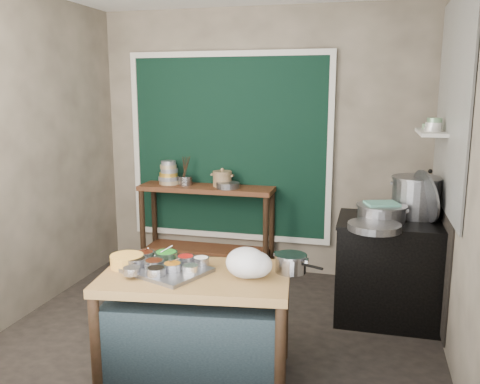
% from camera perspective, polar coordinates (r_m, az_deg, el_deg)
% --- Properties ---
extents(floor, '(3.50, 3.00, 0.02)m').
position_cam_1_polar(floor, '(4.41, -1.98, -15.08)').
color(floor, '#2B2521').
rests_on(floor, ground).
extents(back_wall, '(3.50, 0.02, 2.80)m').
position_cam_1_polar(back_wall, '(5.45, 2.43, 5.49)').
color(back_wall, gray).
rests_on(back_wall, floor).
extents(left_wall, '(0.02, 3.00, 2.80)m').
position_cam_1_polar(left_wall, '(4.80, -22.76, 3.84)').
color(left_wall, gray).
rests_on(left_wall, floor).
extents(right_wall, '(0.02, 3.00, 2.80)m').
position_cam_1_polar(right_wall, '(3.88, 23.68, 2.21)').
color(right_wall, gray).
rests_on(right_wall, floor).
extents(curtain_panel, '(2.10, 0.02, 1.90)m').
position_cam_1_polar(curtain_panel, '(5.50, -1.24, 5.02)').
color(curtain_panel, black).
rests_on(curtain_panel, back_wall).
extents(curtain_frame, '(2.22, 0.03, 2.02)m').
position_cam_1_polar(curtain_frame, '(5.49, -1.27, 5.01)').
color(curtain_frame, beige).
rests_on(curtain_frame, back_wall).
extents(tile_panel, '(0.02, 1.70, 1.70)m').
position_cam_1_polar(tile_panel, '(4.38, 22.71, 9.14)').
color(tile_panel, '#B2B2AA').
rests_on(tile_panel, right_wall).
extents(soot_patch, '(0.01, 1.30, 1.30)m').
position_cam_1_polar(soot_patch, '(4.65, 21.53, -5.10)').
color(soot_patch, black).
rests_on(soot_patch, right_wall).
extents(wall_shelf, '(0.22, 0.70, 0.03)m').
position_cam_1_polar(wall_shelf, '(4.68, 20.70, 6.29)').
color(wall_shelf, beige).
rests_on(wall_shelf, right_wall).
extents(prep_table, '(1.34, 0.88, 0.75)m').
position_cam_1_polar(prep_table, '(3.59, -4.93, -14.74)').
color(prep_table, brown).
rests_on(prep_table, floor).
extents(back_counter, '(1.45, 0.40, 0.95)m').
position_cam_1_polar(back_counter, '(5.54, -3.74, -4.17)').
color(back_counter, '#572F19').
rests_on(back_counter, floor).
extents(stove_block, '(0.90, 0.68, 0.85)m').
position_cam_1_polar(stove_block, '(4.60, 16.56, -8.53)').
color(stove_block, black).
rests_on(stove_block, floor).
extents(stove_top, '(0.92, 0.69, 0.03)m').
position_cam_1_polar(stove_top, '(4.48, 16.87, -3.22)').
color(stove_top, black).
rests_on(stove_top, stove_block).
extents(condiment_tray, '(0.68, 0.59, 0.03)m').
position_cam_1_polar(condiment_tray, '(3.51, -8.54, -8.56)').
color(condiment_tray, gray).
rests_on(condiment_tray, prep_table).
extents(condiment_bowls, '(0.55, 0.45, 0.06)m').
position_cam_1_polar(condiment_bowls, '(3.53, -8.80, -7.80)').
color(condiment_bowls, gray).
rests_on(condiment_bowls, condiment_tray).
extents(yellow_basin, '(0.25, 0.25, 0.09)m').
position_cam_1_polar(yellow_basin, '(3.63, -12.57, -7.57)').
color(yellow_basin, '#E18940').
rests_on(yellow_basin, prep_table).
extents(saucepan, '(0.30, 0.30, 0.12)m').
position_cam_1_polar(saucepan, '(3.46, 5.71, -7.94)').
color(saucepan, gray).
rests_on(saucepan, prep_table).
extents(plastic_bag_a, '(0.30, 0.26, 0.20)m').
position_cam_1_polar(plastic_bag_a, '(3.33, 0.72, -7.94)').
color(plastic_bag_a, white).
rests_on(plastic_bag_a, prep_table).
extents(plastic_bag_b, '(0.29, 0.27, 0.18)m').
position_cam_1_polar(plastic_bag_b, '(3.34, 1.63, -8.13)').
color(plastic_bag_b, white).
rests_on(plastic_bag_b, prep_table).
extents(bowl_stack, '(0.23, 0.23, 0.26)m').
position_cam_1_polar(bowl_stack, '(5.58, -7.98, 2.02)').
color(bowl_stack, tan).
rests_on(bowl_stack, back_counter).
extents(utensil_cup, '(0.17, 0.17, 0.10)m').
position_cam_1_polar(utensil_cup, '(5.52, -6.11, 1.29)').
color(utensil_cup, gray).
rests_on(utensil_cup, back_counter).
extents(ceramic_crock, '(0.24, 0.24, 0.14)m').
position_cam_1_polar(ceramic_crock, '(5.40, -2.00, 1.39)').
color(ceramic_crock, olive).
rests_on(ceramic_crock, back_counter).
extents(wide_bowl, '(0.28, 0.28, 0.06)m').
position_cam_1_polar(wide_bowl, '(5.30, -1.37, 0.75)').
color(wide_bowl, gray).
rests_on(wide_bowl, back_counter).
extents(stock_pot, '(0.56, 0.56, 0.35)m').
position_cam_1_polar(stock_pot, '(4.63, 19.21, -0.50)').
color(stock_pot, gray).
rests_on(stock_pot, stove_top).
extents(pot_lid, '(0.25, 0.46, 0.44)m').
position_cam_1_polar(pot_lid, '(4.46, 20.15, -0.43)').
color(pot_lid, gray).
rests_on(pot_lid, stove_top).
extents(steamer, '(0.56, 0.56, 0.14)m').
position_cam_1_polar(steamer, '(4.40, 15.60, -2.26)').
color(steamer, gray).
rests_on(steamer, stove_top).
extents(green_cloth, '(0.31, 0.27, 0.02)m').
position_cam_1_polar(green_cloth, '(4.39, 15.65, -1.26)').
color(green_cloth, '#5AA288').
rests_on(green_cloth, steamer).
extents(shallow_pan, '(0.43, 0.43, 0.05)m').
position_cam_1_polar(shallow_pan, '(4.11, 14.86, -3.79)').
color(shallow_pan, gray).
rests_on(shallow_pan, stove_top).
extents(shelf_bowl_stack, '(0.14, 0.14, 0.11)m').
position_cam_1_polar(shelf_bowl_stack, '(4.58, 20.88, 7.04)').
color(shelf_bowl_stack, silver).
rests_on(shelf_bowl_stack, wall_shelf).
extents(shelf_bowl_green, '(0.16, 0.16, 0.04)m').
position_cam_1_polar(shelf_bowl_green, '(4.87, 20.49, 6.91)').
color(shelf_bowl_green, gray).
rests_on(shelf_bowl_green, wall_shelf).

